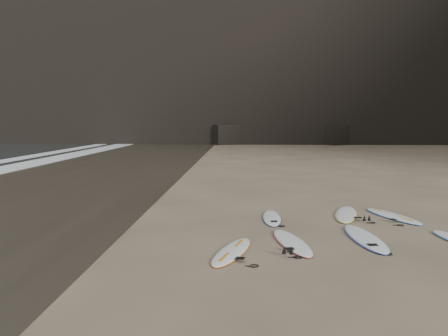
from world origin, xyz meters
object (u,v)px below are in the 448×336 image
object	(u,v)px
surfboard_5	(272,218)
surfboard_7	(393,216)
surfboard_2	(365,238)
surfboard_0	(232,251)
surfboard_6	(346,214)
surfboard_1	(292,242)

from	to	relation	value
surfboard_5	surfboard_7	xyz separation A→B (m)	(3.83, 0.39, 0.01)
surfboard_2	surfboard_5	bearing A→B (deg)	131.17
surfboard_0	surfboard_5	distance (m)	3.71
surfboard_2	surfboard_6	world-z (taller)	surfboard_2
surfboard_0	surfboard_1	distance (m)	1.67
surfboard_0	surfboard_6	distance (m)	5.49
surfboard_7	surfboard_2	bearing A→B (deg)	-140.36
surfboard_5	surfboard_6	xyz separation A→B (m)	(2.43, 0.62, 0.01)
surfboard_7	surfboard_0	bearing A→B (deg)	-161.18
surfboard_1	surfboard_2	world-z (taller)	surfboard_2
surfboard_1	surfboard_7	world-z (taller)	surfboard_7
surfboard_0	surfboard_7	distance (m)	6.35
surfboard_1	surfboard_6	bearing A→B (deg)	46.44
surfboard_6	surfboard_7	bearing A→B (deg)	5.85
surfboard_2	surfboard_5	size ratio (longest dim) A/B	1.23
surfboard_5	surfboard_7	size ratio (longest dim) A/B	0.88
surfboard_0	surfboard_7	size ratio (longest dim) A/B	0.92
surfboard_1	surfboard_2	size ratio (longest dim) A/B	0.90
surfboard_1	surfboard_5	distance (m)	2.74
surfboard_0	surfboard_5	bearing A→B (deg)	88.12
surfboard_7	surfboard_1	bearing A→B (deg)	-157.85
surfboard_0	surfboard_6	size ratio (longest dim) A/B	0.89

